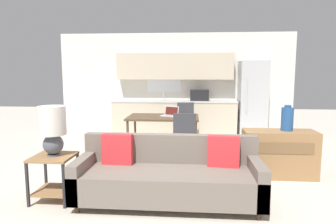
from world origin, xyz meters
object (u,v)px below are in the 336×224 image
(couch, at_px, (169,176))
(credenza, at_px, (279,154))
(dining_chair_far_right, at_px, (186,120))
(laptop, at_px, (170,114))
(table_lamp, at_px, (52,127))
(dining_chair_near_right, at_px, (185,135))
(refrigerator, at_px, (252,98))
(side_table, at_px, (54,170))
(dining_table, at_px, (163,119))
(vase, at_px, (287,119))

(couch, distance_m, credenza, 1.98)
(dining_chair_far_right, distance_m, laptop, 0.88)
(table_lamp, height_order, dining_chair_far_right, table_lamp)
(dining_chair_near_right, xyz_separation_m, laptop, (-0.33, 0.91, 0.26))
(table_lamp, distance_m, credenza, 3.38)
(dining_chair_near_right, bearing_deg, credenza, 157.81)
(refrigerator, bearing_deg, side_table, -127.41)
(refrigerator, xyz_separation_m, dining_chair_near_right, (-1.70, -2.60, -0.45))
(table_lamp, height_order, dining_chair_near_right, table_lamp)
(credenza, bearing_deg, table_lamp, -160.05)
(dining_table, bearing_deg, side_table, -114.12)
(dining_table, height_order, couch, couch)
(credenza, bearing_deg, couch, -147.02)
(laptop, bearing_deg, dining_table, -128.18)
(refrigerator, bearing_deg, laptop, -140.20)
(couch, height_order, side_table, couch)
(table_lamp, xyz_separation_m, credenza, (3.13, 1.14, -0.58))
(credenza, height_order, vase, vase)
(vase, distance_m, dining_chair_far_right, 2.81)
(laptop, bearing_deg, dining_chair_far_right, 92.44)
(laptop, bearing_deg, refrigerator, 64.49)
(laptop, bearing_deg, side_table, -91.38)
(dining_chair_far_right, bearing_deg, side_table, -122.48)
(dining_table, distance_m, side_table, 2.85)
(side_table, bearing_deg, refrigerator, 52.59)
(refrigerator, height_order, table_lamp, refrigerator)
(dining_chair_near_right, bearing_deg, dining_table, -60.83)
(dining_table, relative_size, table_lamp, 2.31)
(refrigerator, height_order, dining_table, refrigerator)
(refrigerator, bearing_deg, dining_table, -140.92)
(couch, distance_m, vase, 2.17)
(credenza, height_order, laptop, laptop)
(side_table, xyz_separation_m, vase, (3.24, 1.18, 0.52))
(refrigerator, distance_m, vase, 3.17)
(table_lamp, relative_size, credenza, 0.57)
(dining_table, xyz_separation_m, credenza, (1.98, -1.45, -0.30))
(refrigerator, relative_size, table_lamp, 3.04)
(refrigerator, xyz_separation_m, table_lamp, (-3.32, -4.34, -0.02))
(refrigerator, relative_size, dining_table, 1.31)
(dining_chair_far_right, relative_size, dining_chair_near_right, 1.00)
(vase, relative_size, dining_chair_far_right, 0.44)
(table_lamp, bearing_deg, dining_chair_far_right, 64.82)
(credenza, bearing_deg, refrigerator, 86.57)
(credenza, bearing_deg, dining_table, 143.80)
(side_table, distance_m, table_lamp, 0.56)
(refrigerator, xyz_separation_m, couch, (-1.85, -4.28, -0.63))
(side_table, distance_m, credenza, 3.34)
(refrigerator, relative_size, dining_chair_near_right, 2.09)
(dining_chair_near_right, bearing_deg, vase, 160.22)
(credenza, xyz_separation_m, dining_chair_near_right, (-1.50, 0.61, 0.15))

